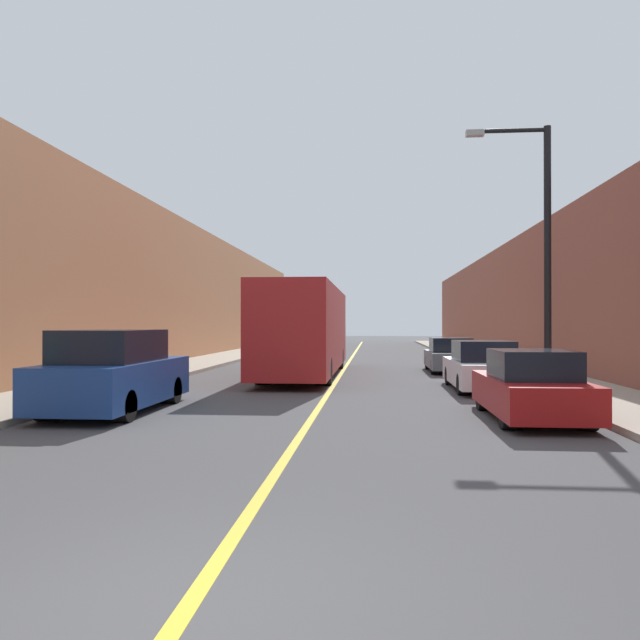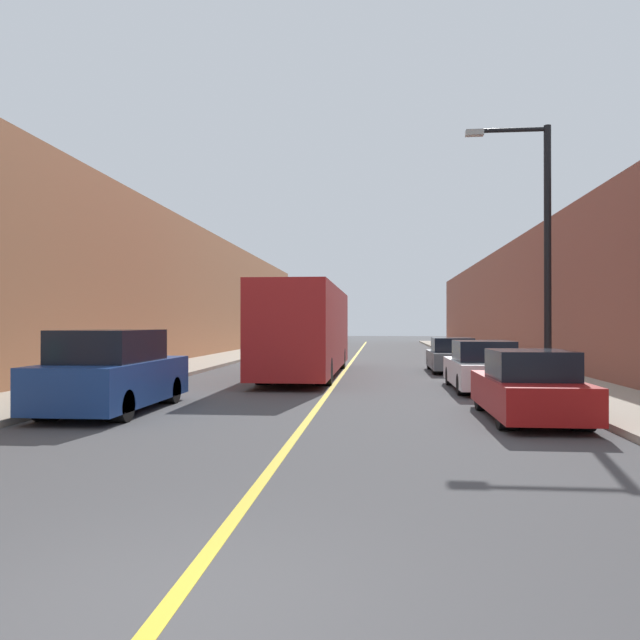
{
  "view_description": "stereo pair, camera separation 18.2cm",
  "coord_description": "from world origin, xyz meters",
  "px_view_note": "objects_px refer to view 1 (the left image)",
  "views": [
    {
      "loc": [
        1.34,
        -4.29,
        2.05
      ],
      "look_at": [
        -0.35,
        15.22,
        2.16
      ],
      "focal_mm": 35.0,
      "sensor_mm": 36.0,
      "label": 1
    },
    {
      "loc": [
        1.52,
        -4.28,
        2.05
      ],
      "look_at": [
        -0.35,
        15.22,
        2.16
      ],
      "focal_mm": 35.0,
      "sensor_mm": 36.0,
      "label": 2
    }
  ],
  "objects_px": {
    "car_right_mid": "(482,368)",
    "street_lamp_right": "(540,241)",
    "car_right_far": "(450,356)",
    "car_right_near": "(531,388)",
    "bus": "(306,329)",
    "parked_suv_left": "(114,374)"
  },
  "relations": [
    {
      "from": "car_right_mid",
      "to": "street_lamp_right",
      "type": "relative_size",
      "value": 0.64
    },
    {
      "from": "car_right_mid",
      "to": "car_right_far",
      "type": "xyz_separation_m",
      "value": [
        -0.1,
        7.25,
        -0.03
      ]
    },
    {
      "from": "street_lamp_right",
      "to": "car_right_near",
      "type": "bearing_deg",
      "value": -107.13
    },
    {
      "from": "car_right_far",
      "to": "street_lamp_right",
      "type": "xyz_separation_m",
      "value": [
        1.43,
        -8.92,
        3.7
      ]
    },
    {
      "from": "car_right_near",
      "to": "car_right_mid",
      "type": "bearing_deg",
      "value": 90.11
    },
    {
      "from": "car_right_near",
      "to": "car_right_far",
      "type": "relative_size",
      "value": 1.01
    },
    {
      "from": "bus",
      "to": "car_right_near",
      "type": "distance_m",
      "value": 12.49
    },
    {
      "from": "bus",
      "to": "parked_suv_left",
      "type": "distance_m",
      "value": 11.07
    },
    {
      "from": "bus",
      "to": "street_lamp_right",
      "type": "xyz_separation_m",
      "value": [
        7.32,
        -6.62,
        2.53
      ]
    },
    {
      "from": "car_right_near",
      "to": "street_lamp_right",
      "type": "height_order",
      "value": "street_lamp_right"
    },
    {
      "from": "parked_suv_left",
      "to": "car_right_near",
      "type": "height_order",
      "value": "parked_suv_left"
    },
    {
      "from": "car_right_mid",
      "to": "street_lamp_right",
      "type": "bearing_deg",
      "value": -51.65
    },
    {
      "from": "bus",
      "to": "car_right_far",
      "type": "height_order",
      "value": "bus"
    },
    {
      "from": "parked_suv_left",
      "to": "car_right_near",
      "type": "distance_m",
      "value": 9.35
    },
    {
      "from": "car_right_mid",
      "to": "car_right_near",
      "type": "bearing_deg",
      "value": -89.89
    },
    {
      "from": "bus",
      "to": "car_right_near",
      "type": "xyz_separation_m",
      "value": [
        6.0,
        -10.89,
        -1.16
      ]
    },
    {
      "from": "car_right_near",
      "to": "street_lamp_right",
      "type": "relative_size",
      "value": 0.59
    },
    {
      "from": "parked_suv_left",
      "to": "car_right_far",
      "type": "bearing_deg",
      "value": 54.25
    },
    {
      "from": "car_right_far",
      "to": "street_lamp_right",
      "type": "distance_m",
      "value": 9.77
    },
    {
      "from": "parked_suv_left",
      "to": "street_lamp_right",
      "type": "bearing_deg",
      "value": 20.06
    },
    {
      "from": "parked_suv_left",
      "to": "car_right_far",
      "type": "relative_size",
      "value": 1.14
    },
    {
      "from": "bus",
      "to": "parked_suv_left",
      "type": "height_order",
      "value": "bus"
    }
  ]
}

